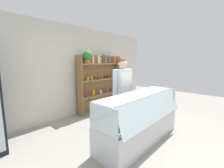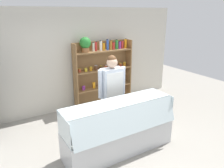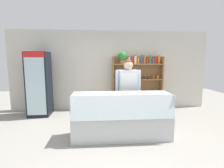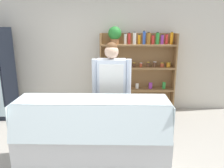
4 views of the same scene
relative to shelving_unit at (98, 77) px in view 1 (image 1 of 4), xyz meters
name	(u,v)px [view 1 (image 1 of 4)]	position (x,y,z in m)	size (l,w,h in m)	color
ground_plane	(134,140)	(-0.84, -2.03, -1.14)	(12.00, 12.00, 0.00)	gray
back_wall	(71,72)	(-0.84, 0.25, 0.21)	(6.80, 0.10, 2.70)	beige
shelving_unit	(98,77)	(0.00, 0.00, 0.00)	(1.70, 0.30, 1.98)	olive
deli_display_case	(140,126)	(-0.76, -2.12, -0.83)	(2.15, 0.72, 1.01)	silver
shop_clerk	(123,87)	(-0.50, -1.44, -0.10)	(0.65, 0.25, 1.74)	#4C4233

